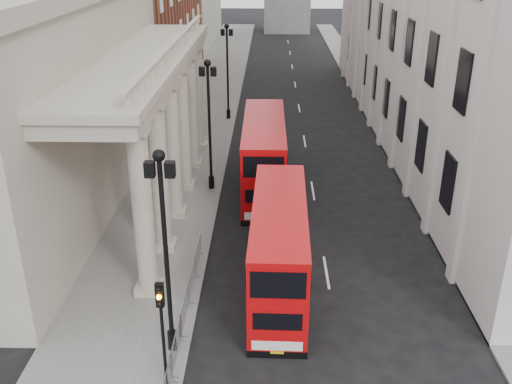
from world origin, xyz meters
The scene contains 14 objects.
sidewalk_west centered at (-3.00, 30.00, 0.06)m, with size 6.00×140.00×0.12m, color slate.
sidewalk_east centered at (13.50, 30.00, 0.06)m, with size 3.00×140.00×0.12m, color slate.
kerb centered at (-0.05, 30.00, 0.07)m, with size 0.20×140.00×0.14m, color slate.
portico_building centered at (-10.50, 18.00, 6.00)m, with size 9.00×28.00×12.00m, color #A29B88.
lamp_post_south centered at (-0.60, 4.00, 4.91)m, with size 1.05×0.44×8.32m.
lamp_post_mid centered at (-0.60, 20.00, 4.91)m, with size 1.05×0.44×8.32m.
lamp_post_north centered at (-0.60, 36.00, 4.91)m, with size 1.05×0.44×8.32m.
traffic_light centered at (-0.50, 1.98, 3.11)m, with size 0.28×0.33×4.30m.
crowd_barriers centered at (-0.35, 2.23, 0.67)m, with size 0.50×18.75×1.10m.
bus_near centered at (3.62, 8.54, 2.23)m, with size 2.60×9.94×4.27m.
bus_far centered at (2.80, 20.13, 2.41)m, with size 2.67×10.71×4.62m.
pedestrian_a centered at (-3.67, 16.75, 0.98)m, with size 0.63×0.41×1.72m, color black.
pedestrian_b centered at (-3.45, 18.15, 0.91)m, with size 0.77×0.60×1.58m, color #2A2522.
pedestrian_c centered at (-2.60, 18.55, 0.93)m, with size 0.79×0.51×1.62m, color black.
Camera 1 is at (3.14, -14.04, 14.86)m, focal length 40.00 mm.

